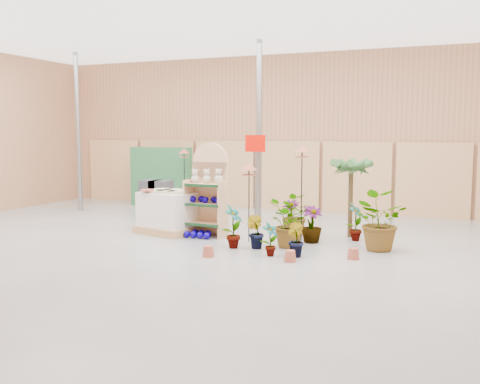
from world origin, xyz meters
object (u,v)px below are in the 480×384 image
(potted_plant_2, at_px, (289,224))
(display_shelf, at_px, (209,193))
(bird_table_front, at_px, (249,169))
(pallet_stack, at_px, (170,212))

(potted_plant_2, bearing_deg, display_shelf, 163.39)
(bird_table_front, bearing_deg, potted_plant_2, -13.88)
(pallet_stack, relative_size, bird_table_front, 0.94)
(bird_table_front, bearing_deg, display_shelf, 161.11)
(pallet_stack, bearing_deg, display_shelf, 18.29)
(display_shelf, xyz_separation_m, bird_table_front, (1.09, -0.37, 0.58))
(pallet_stack, bearing_deg, bird_table_front, 5.54)
(pallet_stack, distance_m, bird_table_front, 2.31)
(pallet_stack, xyz_separation_m, potted_plant_2, (2.97, -0.53, 0.01))
(display_shelf, distance_m, bird_table_front, 1.29)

